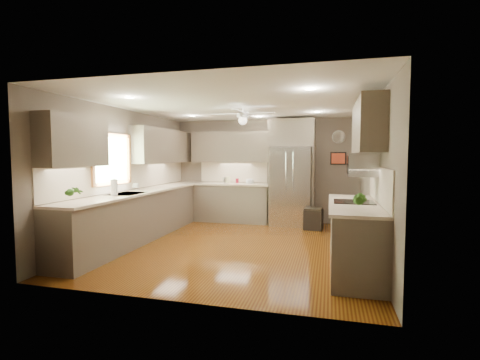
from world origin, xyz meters
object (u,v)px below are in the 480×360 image
at_px(microwave, 362,165).
at_px(paper_towel, 114,187).
at_px(canister_d, 237,181).
at_px(potted_plant_left, 72,192).
at_px(stool, 313,219).
at_px(canister_b, 225,180).
at_px(soap_bottle, 137,185).
at_px(potted_plant_right, 360,199).
at_px(refrigerator, 291,174).
at_px(canister_c, 228,179).
at_px(bowl, 250,183).

bearing_deg(microwave, paper_towel, -175.49).
relative_size(canister_d, potted_plant_left, 0.34).
bearing_deg(stool, canister_b, 167.67).
distance_m(canister_b, soap_bottle, 2.43).
bearing_deg(soap_bottle, potted_plant_left, -86.38).
height_order(potted_plant_left, microwave, microwave).
relative_size(canister_b, microwave, 0.26).
height_order(microwave, paper_towel, microwave).
relative_size(potted_plant_right, refrigerator, 0.12).
bearing_deg(refrigerator, paper_towel, -131.09).
xyz_separation_m(refrigerator, paper_towel, (-2.63, -3.02, -0.11)).
xyz_separation_m(canister_c, microwave, (2.87, -2.76, 0.45)).
distance_m(soap_bottle, potted_plant_right, 4.32).
relative_size(canister_d, soap_bottle, 0.59).
distance_m(bowl, stool, 1.76).
bearing_deg(microwave, bowl, 130.30).
bearing_deg(refrigerator, canister_d, 175.91).
bearing_deg(soap_bottle, refrigerator, 37.40).
bearing_deg(canister_b, bowl, -0.03).
height_order(canister_b, potted_plant_right, potted_plant_right).
height_order(bowl, paper_towel, paper_towel).
relative_size(potted_plant_right, bowl, 1.56).
bearing_deg(bowl, canister_c, 178.45).
relative_size(soap_bottle, potted_plant_right, 0.63).
xyz_separation_m(canister_b, soap_bottle, (-1.13, -2.15, 0.03)).
xyz_separation_m(canister_c, canister_d, (0.21, 0.04, -0.03)).
distance_m(potted_plant_left, stool, 4.84).
bearing_deg(canister_c, refrigerator, -1.95).
bearing_deg(stool, soap_bottle, -153.05).
relative_size(soap_bottle, paper_towel, 0.66).
height_order(canister_c, potted_plant_right, potted_plant_right).
bearing_deg(refrigerator, canister_c, 178.05).
distance_m(soap_bottle, paper_towel, 0.92).
height_order(soap_bottle, microwave, microwave).
distance_m(potted_plant_left, potted_plant_right, 3.88).
height_order(potted_plant_left, stool, potted_plant_left).
distance_m(canister_d, potted_plant_left, 4.29).
xyz_separation_m(potted_plant_right, microwave, (0.10, 1.05, 0.39)).
distance_m(canister_b, stool, 2.35).
distance_m(canister_c, potted_plant_left, 4.18).
relative_size(canister_c, canister_d, 1.41).
distance_m(potted_plant_left, refrigerator, 4.78).
height_order(canister_d, paper_towel, paper_towel).
bearing_deg(refrigerator, soap_bottle, -142.60).
relative_size(soap_bottle, potted_plant_left, 0.58).
xyz_separation_m(canister_b, refrigerator, (1.64, -0.04, 0.18)).
xyz_separation_m(bowl, stool, (1.54, -0.47, -0.73)).
bearing_deg(bowl, stool, -17.15).
bearing_deg(potted_plant_left, canister_d, 72.14).
xyz_separation_m(soap_bottle, paper_towel, (0.13, -0.91, 0.04)).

